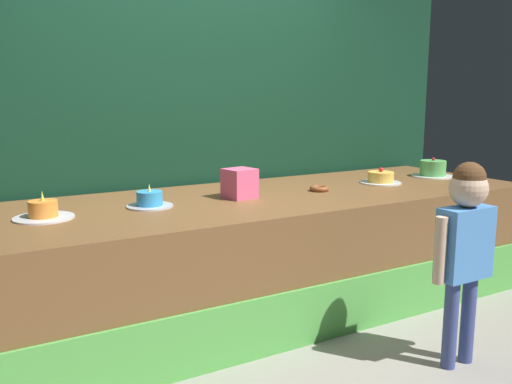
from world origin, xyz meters
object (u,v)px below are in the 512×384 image
(donut, at_px, (319,188))
(pink_box, at_px, (240,183))
(child_figure, at_px, (465,237))
(cake_left, at_px, (43,212))
(cake_far_right, at_px, (433,169))
(cake_center, at_px, (150,200))
(cake_right, at_px, (381,178))

(donut, bearing_deg, pink_box, 175.05)
(child_figure, xyz_separation_m, cake_left, (-1.86, 1.23, 0.10))
(donut, xyz_separation_m, cake_far_right, (1.20, 0.08, 0.04))
(donut, relative_size, cake_left, 0.42)
(cake_left, bearing_deg, child_figure, -33.43)
(cake_left, relative_size, cake_center, 1.16)
(child_figure, bearing_deg, cake_far_right, 47.88)
(cake_left, relative_size, cake_far_right, 0.95)
(cake_center, bearing_deg, child_figure, -44.44)
(pink_box, bearing_deg, cake_center, 178.35)
(cake_far_right, bearing_deg, child_figure, -132.12)
(cake_left, height_order, cake_center, cake_left)
(pink_box, distance_m, cake_far_right, 1.79)
(cake_center, height_order, cake_right, cake_center)
(cake_left, bearing_deg, cake_right, -0.48)
(pink_box, distance_m, cake_center, 0.60)
(cake_right, height_order, cake_far_right, cake_far_right)
(child_figure, xyz_separation_m, donut, (-0.07, 1.17, 0.08))
(child_figure, xyz_separation_m, cake_center, (-1.26, 1.24, 0.10))
(cake_left, xyz_separation_m, cake_far_right, (2.99, 0.02, 0.02))
(child_figure, bearing_deg, cake_left, 146.57)
(cake_left, distance_m, cake_far_right, 2.99)
(donut, height_order, cake_left, cake_left)
(cake_left, distance_m, cake_right, 2.39)
(child_figure, xyz_separation_m, pink_box, (-0.67, 1.22, 0.16))
(pink_box, relative_size, cake_left, 0.60)
(cake_left, xyz_separation_m, cake_center, (0.60, 0.01, 0.00))
(pink_box, bearing_deg, cake_right, -0.63)
(child_figure, height_order, cake_center, child_figure)
(donut, bearing_deg, cake_left, 178.12)
(cake_left, bearing_deg, cake_far_right, 0.39)
(child_figure, relative_size, donut, 8.16)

